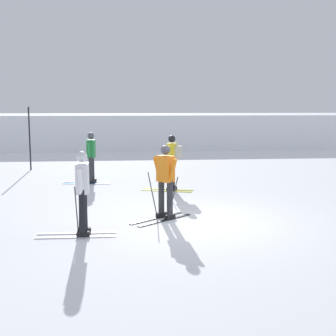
{
  "coord_description": "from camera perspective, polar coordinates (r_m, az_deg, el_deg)",
  "views": [
    {
      "loc": [
        -1.63,
        -9.74,
        2.6
      ],
      "look_at": [
        -0.47,
        2.48,
        0.9
      ],
      "focal_mm": 48.18,
      "sensor_mm": 36.0,
      "label": 1
    }
  ],
  "objects": [
    {
      "name": "skier_yellow",
      "position": [
        13.76,
        0.57,
        1.02
      ],
      "size": [
        1.64,
        0.96,
        1.71
      ],
      "color": "gold",
      "rests_on": "ground"
    },
    {
      "name": "skier_orange",
      "position": [
        10.34,
        -0.35,
        -1.49
      ],
      "size": [
        1.47,
        1.3,
        1.71
      ],
      "color": "black",
      "rests_on": "ground"
    },
    {
      "name": "skier_white",
      "position": [
        9.15,
        -10.8,
        -2.86
      ],
      "size": [
        1.6,
        1.0,
        1.71
      ],
      "color": "silver",
      "rests_on": "ground"
    },
    {
      "name": "far_snow_ridge",
      "position": [
        30.09,
        -2.34,
        4.87
      ],
      "size": [
        80.0,
        8.67,
        2.05
      ],
      "primitive_type": "cube",
      "color": "white",
      "rests_on": "ground"
    },
    {
      "name": "ground_plane",
      "position": [
        10.21,
        3.95,
        -6.88
      ],
      "size": [
        120.0,
        120.0,
        0.0
      ],
      "primitive_type": "plane",
      "color": "white"
    },
    {
      "name": "skier_green",
      "position": [
        15.34,
        -9.72,
        1.47
      ],
      "size": [
        1.63,
        1.0,
        1.71
      ],
      "color": "#237AC6",
      "rests_on": "ground"
    },
    {
      "name": "trail_marker_pole",
      "position": [
        19.12,
        -17.1,
        3.58
      ],
      "size": [
        0.06,
        0.06,
        2.56
      ],
      "primitive_type": "cylinder",
      "color": "black",
      "rests_on": "ground"
    }
  ]
}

